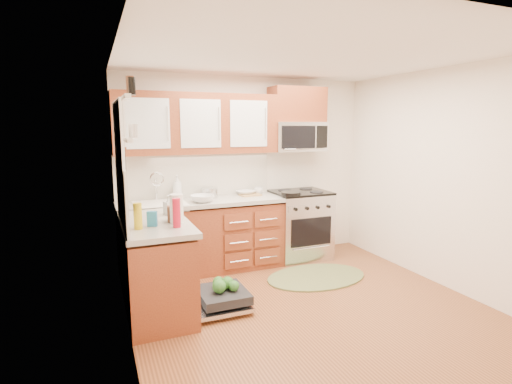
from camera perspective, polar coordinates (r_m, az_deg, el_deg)
name	(u,v)px	position (r m, az deg, el deg)	size (l,w,h in m)	color
floor	(307,306)	(4.34, 7.32, -15.90)	(3.50, 3.50, 0.00)	brown
ceiling	(313,55)	(3.97, 8.12, 18.76)	(3.50, 3.50, 0.00)	white
wall_back	(246,170)	(5.54, -1.37, 3.23)	(3.50, 0.04, 2.50)	white
wall_front	(460,230)	(2.63, 27.11, -4.84)	(3.50, 0.04, 2.50)	white
wall_left	(124,200)	(3.45, -18.37, -1.07)	(0.04, 3.50, 2.50)	white
wall_right	(443,179)	(5.07, 25.13, 1.74)	(0.04, 3.50, 2.50)	white
base_cabinet_back	(202,238)	(5.20, -7.67, -6.55)	(2.05, 0.60, 0.85)	maroon
base_cabinet_left	(156,270)	(4.20, -14.15, -10.69)	(0.60, 1.25, 0.85)	maroon
countertop_back	(202,202)	(5.08, -7.76, -1.42)	(2.07, 0.64, 0.05)	#9E9890
countertop_left	(155,223)	(4.07, -14.28, -4.37)	(0.64, 1.27, 0.05)	#9E9890
backsplash_back	(196,175)	(5.31, -8.64, 2.42)	(2.05, 0.02, 0.57)	beige
backsplash_left	(121,194)	(3.98, -18.67, -0.33)	(0.02, 1.25, 0.57)	beige
upper_cabinets	(197,124)	(5.12, -8.39, 9.63)	(2.05, 0.35, 0.75)	maroon
cabinet_over_mw	(297,105)	(5.63, 5.87, 12.30)	(0.76, 0.35, 0.47)	maroon
range	(300,225)	(5.67, 6.28, -4.64)	(0.76, 0.64, 0.95)	silver
microwave	(297,137)	(5.61, 5.92, 7.87)	(0.76, 0.38, 0.40)	silver
sink	(160,213)	(4.98, -13.54, -3.00)	(0.62, 0.50, 0.26)	white
dishwasher	(219,299)	(4.23, -5.31, -15.02)	(0.70, 0.60, 0.20)	silver
window	(120,159)	(3.91, -18.91, 4.53)	(0.03, 1.05, 1.05)	white
window_blind	(120,123)	(3.90, -18.80, 9.38)	(0.02, 0.96, 0.40)	white
shelf_upper	(126,97)	(3.06, -18.11, 12.71)	(0.04, 0.40, 0.03)	white
shelf_lower	(128,140)	(3.05, -17.82, 7.09)	(0.04, 0.40, 0.03)	white
rug	(316,277)	(5.08, 8.62, -11.89)	(1.28, 0.83, 0.02)	olive
skillet	(291,194)	(5.22, 4.99, -0.25)	(0.25, 0.25, 0.05)	black
stock_pot	(209,193)	(5.21, -6.70, -0.10)	(0.22, 0.22, 0.13)	silver
cutting_board	(250,195)	(5.34, -0.81, -0.42)	(0.27, 0.17, 0.02)	#A7864C
canister	(176,193)	(5.20, -11.30, -0.14)	(0.09, 0.09, 0.15)	silver
paper_towel_roll	(177,209)	(3.90, -11.28, -2.35)	(0.13, 0.13, 0.28)	white
mustard_bottle	(138,216)	(3.76, -16.53, -3.33)	(0.08, 0.08, 0.24)	gold
red_bottle	(177,213)	(3.74, -11.28, -2.95)	(0.07, 0.07, 0.27)	red
wooden_box	(175,214)	(4.00, -11.50, -3.03)	(0.15, 0.11, 0.15)	brown
blue_carton	(152,219)	(3.84, -14.62, -3.73)	(0.09, 0.05, 0.14)	teal
bowl_a	(246,193)	(5.40, -1.48, -0.10)	(0.24, 0.24, 0.06)	#999999
bowl_b	(202,199)	(4.92, -7.69, -0.95)	(0.29, 0.29, 0.09)	#999999
cup	(258,190)	(5.47, 0.32, 0.22)	(0.12, 0.12, 0.09)	#999999
soap_bottle_a	(177,187)	(5.14, -11.19, 0.66)	(0.12, 0.12, 0.31)	#999999
soap_bottle_b	(169,205)	(4.30, -12.36, -1.82)	(0.09, 0.09, 0.20)	#999999
soap_bottle_c	(175,213)	(3.99, -11.46, -3.00)	(0.12, 0.12, 0.16)	#999999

